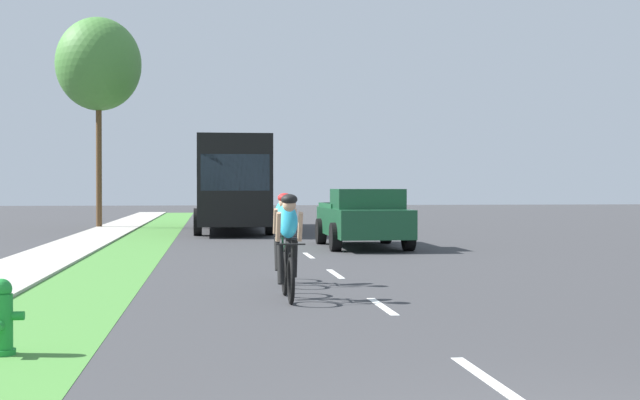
{
  "coord_description": "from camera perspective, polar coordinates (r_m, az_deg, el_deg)",
  "views": [
    {
      "loc": [
        -2.39,
        -4.41,
        1.67
      ],
      "look_at": [
        0.33,
        17.4,
        1.36
      ],
      "focal_mm": 49.15,
      "sensor_mm": 36.0,
      "label": 1
    }
  ],
  "objects": [
    {
      "name": "ground_plane",
      "position": [
        24.58,
        -1.52,
        -3.1
      ],
      "size": [
        120.0,
        120.0,
        0.0
      ],
      "primitive_type": "plane",
      "color": "#38383A"
    },
    {
      "name": "grass_verge",
      "position": [
        24.55,
        -11.95,
        -3.11
      ],
      "size": [
        1.82,
        70.0,
        0.01
      ],
      "primitive_type": "cube",
      "color": "#478438",
      "rests_on": "ground_plane"
    },
    {
      "name": "sidewalk_concrete",
      "position": [
        24.77,
        -16.08,
        -3.09
      ],
      "size": [
        1.75,
        70.0,
        0.1
      ],
      "primitive_type": "cube",
      "color": "#B2ADA3",
      "rests_on": "ground_plane"
    },
    {
      "name": "lane_markings_center",
      "position": [
        28.56,
        -2.3,
        -2.55
      ],
      "size": [
        0.12,
        53.13,
        0.01
      ],
      "color": "white",
      "rests_on": "ground_plane"
    },
    {
      "name": "fire_hydrant_green",
      "position": [
        9.33,
        -20.04,
        -7.23
      ],
      "size": [
        0.44,
        0.38,
        0.76
      ],
      "color": "#1E8C33",
      "rests_on": "ground_plane"
    },
    {
      "name": "cyclist_lead",
      "position": [
        13.01,
        -2.1,
        -2.98
      ],
      "size": [
        0.42,
        1.72,
        1.58
      ],
      "color": "black",
      "rests_on": "ground_plane"
    },
    {
      "name": "cyclist_trailing",
      "position": [
        15.18,
        -2.38,
        -2.44
      ],
      "size": [
        0.42,
        1.72,
        1.58
      ],
      "color": "black",
      "rests_on": "ground_plane"
    },
    {
      "name": "pickup_dark_green",
      "position": [
        24.5,
        2.82,
        -1.17
      ],
      "size": [
        2.22,
        5.1,
        1.64
      ],
      "color": "#194C2D",
      "rests_on": "ground_plane"
    },
    {
      "name": "bus_black",
      "position": [
        34.59,
        -5.8,
        1.3
      ],
      "size": [
        2.78,
        11.6,
        3.48
      ],
      "color": "black",
      "rests_on": "ground_plane"
    },
    {
      "name": "street_tree_far",
      "position": [
        38.06,
        -14.22,
        8.54
      ],
      "size": [
        3.53,
        3.53,
        8.78
      ],
      "color": "brown",
      "rests_on": "ground_plane"
    }
  ]
}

